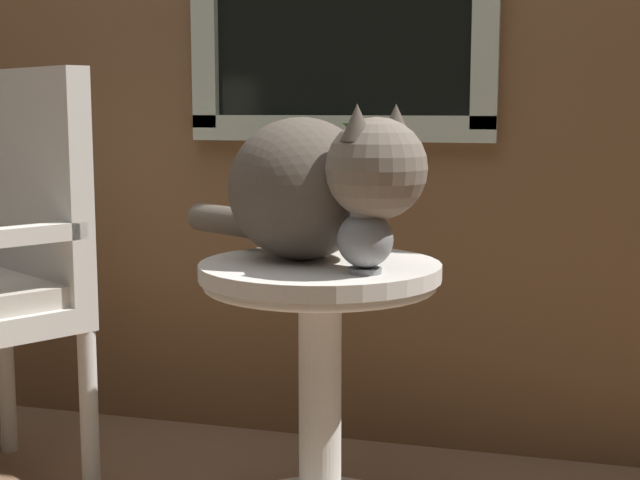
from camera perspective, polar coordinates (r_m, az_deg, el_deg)
wicker_side_table at (r=2.06m, az=0.00°, el=-7.02°), size 0.53×0.53×0.61m
cat at (r=2.01m, az=-0.35°, el=3.39°), size 0.64×0.44×0.34m
pewter_vase_with_ivy at (r=1.87m, az=2.78°, el=0.55°), size 0.11×0.11×0.30m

